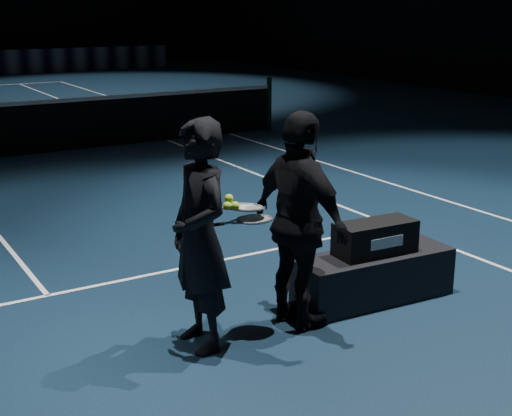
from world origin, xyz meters
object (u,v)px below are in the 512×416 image
Objects in this scene: racket_lower at (254,219)px; player_b at (300,222)px; player_a at (200,236)px; racket_upper at (246,207)px; player_bench at (373,277)px; tennis_balls at (231,204)px; racket_bag at (375,238)px.

player_b is at bearing 0.00° from racket_lower.
player_a is 2.61× the size of racket_upper.
player_bench is 1.83m from player_a.
player_bench is 12.13× the size of tennis_balls.
player_b is at bearing -9.08° from racket_upper.
player_bench is 2.00× the size of racket_bag.
tennis_balls is at bearing 77.58° from player_b.
racket_upper is at bearing -176.71° from player_bench.
player_bench is 1.55m from racket_upper.
racket_upper is at bearing 90.33° from player_a.
racket_bag is 0.41× the size of player_b.
player_b is 0.63m from tennis_balls.
racket_bag is 1.73m from player_a.
player_bench is 1.70m from tennis_balls.
player_bench is at bearing 90.20° from player_a.
player_a is at bearing -178.29° from racket_upper.
racket_bag is 1.07× the size of racket_lower.
tennis_balls reaches higher than racket_lower.
tennis_balls is (-0.19, 0.02, 0.15)m from racket_lower.
tennis_balls is (-1.45, -0.02, 0.89)m from player_bench.
racket_upper reaches higher than racket_lower.
racket_upper is at bearing 72.98° from player_b.
player_bench is at bearing 0.00° from racket_bag.
tennis_balls reaches higher than racket_bag.
player_a is at bearing -176.67° from player_bench.
player_b is 2.61× the size of racket_lower.
player_a is 2.61× the size of racket_lower.
racket_lower is (-0.40, 0.04, 0.07)m from player_b.
racket_upper is (-0.44, 0.08, 0.17)m from player_b.
player_bench is 1.46m from racket_lower.
player_b reaches higher than racket_lower.
player_b is (-0.86, -0.08, 0.30)m from racket_bag.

